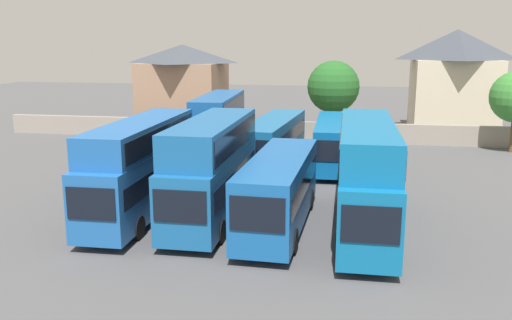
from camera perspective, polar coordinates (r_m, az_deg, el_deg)
The scene contains 12 objects.
ground at distance 44.27m, azimuth 3.34°, elevation 0.86°, with size 140.00×140.00×0.00m, color #4C4C4F.
depot_boundary_wall at distance 49.14m, azimuth 4.05°, elevation 3.07°, with size 56.00×0.50×1.80m, color gray.
bus_1 at distance 28.30m, azimuth -12.08°, elevation -0.27°, with size 2.65×11.39×4.90m.
bus_2 at distance 26.97m, azimuth -4.66°, elevation -0.44°, with size 2.69×10.45×5.07m.
bus_3 at distance 25.85m, azimuth 2.48°, elevation -2.95°, with size 2.90×10.45×3.49m.
bus_4 at distance 25.70m, azimuth 11.61°, elevation -1.20°, with size 2.60×11.74×5.15m.
bus_5 at distance 40.19m, azimuth -3.99°, elevation 3.74°, with size 2.99×10.64×4.99m.
bus_6 at distance 38.95m, azimuth 1.86°, elevation 2.22°, with size 3.54×12.02×3.43m.
bus_7 at distance 39.13m, azimuth 8.30°, elevation 2.08°, with size 2.81×10.98×3.34m.
house_terrace_left at distance 57.91m, azimuth -7.72°, elevation 7.86°, with size 8.57×8.07×8.61m.
house_terrace_centre at distance 57.82m, azimuth 20.31°, elevation 7.97°, with size 8.46×7.12×10.09m.
tree_left_of_lot at distance 50.94m, azimuth 8.20°, elevation 7.67°, with size 4.84×4.84×7.20m.
Camera 1 is at (4.91, -25.11, 8.81)m, focal length 37.70 mm.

